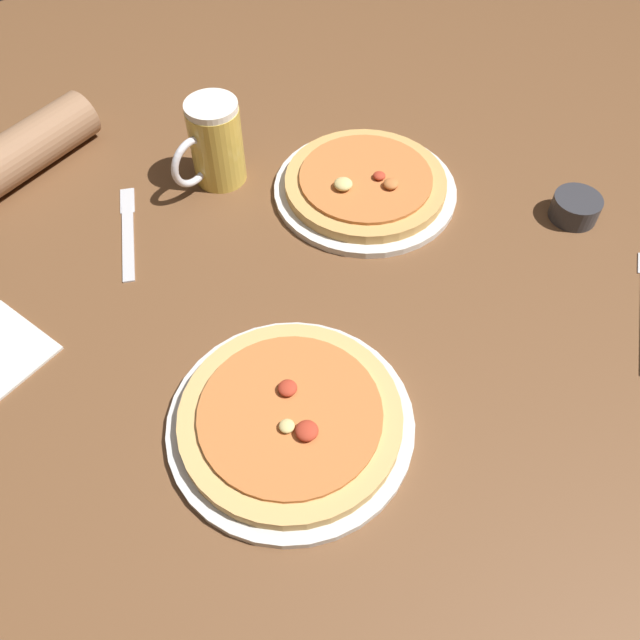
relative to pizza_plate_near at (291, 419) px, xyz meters
The scene contains 7 objects.
ground_plane 0.16m from the pizza_plate_near, 44.78° to the left, with size 2.40×2.40×0.03m, color brown.
pizza_plate_near is the anchor object (origin of this frame).
pizza_plate_far 0.46m from the pizza_plate_near, 43.90° to the left, with size 0.31×0.31×0.05m.
beer_mug_dark 0.50m from the pizza_plate_near, 74.06° to the left, with size 0.14×0.09×0.15m.
ramekin_sauce 0.59m from the pizza_plate_near, ahead, with size 0.08×0.08×0.04m, color #333338.
knife_right 0.44m from the pizza_plate_near, 96.17° to the left, with size 0.09×0.21×0.01m.
diner_arm 0.69m from the pizza_plate_near, 102.27° to the left, with size 0.28×0.17×0.08m.
Camera 1 is at (-0.29, -0.47, 0.74)m, focal length 36.29 mm.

